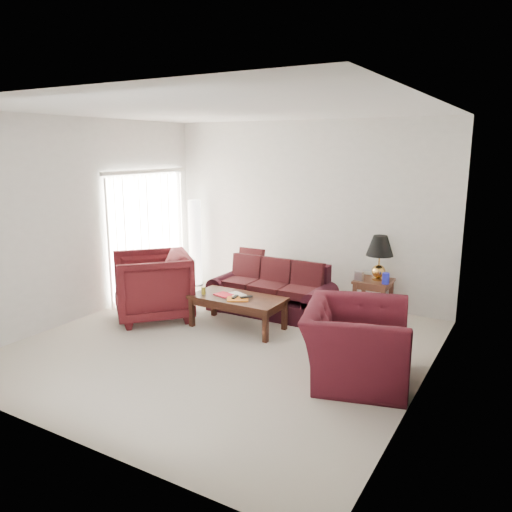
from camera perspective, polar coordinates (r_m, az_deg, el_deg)
The scene contains 19 objects.
floor at distance 6.70m, azimuth -3.71°, elevation -10.17°, with size 5.00×5.00×0.00m, color beige.
blinds at distance 8.84m, azimuth -12.20°, elevation 2.41°, with size 0.10×2.00×2.16m, color silver.
sofa at distance 7.81m, azimuth 1.74°, elevation -3.75°, with size 1.95×0.84×0.80m, color black, non-canonical shape.
throw_pillow at distance 8.48m, azimuth -0.56°, elevation -0.56°, with size 0.43×0.12×0.43m, color black.
end_table at distance 7.90m, azimuth 13.21°, elevation -4.71°, with size 0.53×0.53×0.58m, color #4D351A, non-canonical shape.
table_lamp at distance 7.76m, azimuth 13.92°, elevation -0.21°, with size 0.41×0.41×0.69m, color #C58C3D, non-canonical shape.
clock at distance 7.72m, azimuth 11.70°, elevation -2.25°, with size 0.14×0.05×0.14m, color #B2B2B6.
blue_canister at distance 7.61m, azimuth 14.60°, elevation -2.49°, with size 0.10×0.10×0.17m, color #1B1FB0.
picture_frame at distance 8.04m, azimuth 12.60°, elevation -1.60°, with size 0.14×0.02×0.17m, color #BABABE.
floor_lamp at distance 9.37m, azimuth -6.97°, elevation 1.52°, with size 0.27×0.27×1.64m, color white, non-canonical shape.
armchair_left at distance 7.72m, azimuth -11.74°, elevation -3.35°, with size 1.09×1.12×1.02m, color #410F12.
armchair_right at distance 5.77m, azimuth 11.35°, elevation -9.71°, with size 1.29×1.12×0.84m, color #3D0E16.
coffee_table at distance 7.23m, azimuth -2.10°, elevation -6.45°, with size 1.34×0.67×0.47m, color black, non-canonical shape.
magazine_red at distance 7.24m, azimuth -3.69°, elevation -4.44°, with size 0.26×0.20×0.01m, color red.
magazine_white at distance 7.24m, azimuth -2.29°, elevation -4.41°, with size 0.26×0.19×0.01m, color silver.
magazine_orange at distance 7.02m, azimuth -2.10°, elevation -4.95°, with size 0.30×0.22×0.02m, color orange.
remote_a at distance 7.07m, azimuth -2.41°, elevation -4.68°, with size 0.05×0.16×0.02m, color black.
remote_b at distance 7.05m, azimuth -1.12°, elevation -4.69°, with size 0.05×0.17×0.02m, color black.
yellow_glass at distance 7.31m, azimuth -6.03°, elevation -3.95°, with size 0.06×0.06×0.11m, color gold.
Camera 1 is at (3.47, -5.13, 2.56)m, focal length 35.00 mm.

